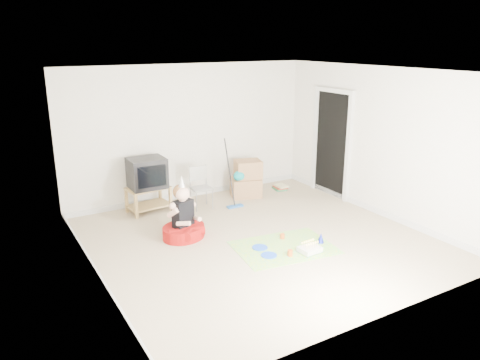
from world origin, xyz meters
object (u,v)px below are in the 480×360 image
crt_tv (147,173)px  cardboard_boxes (246,179)px  tv_stand (148,197)px  folding_chair (201,188)px  seated_woman (183,224)px  birthday_cake (310,250)px

crt_tv → cardboard_boxes: crt_tv is taller
tv_stand → cardboard_boxes: bearing=-4.5°
tv_stand → folding_chair: size_ratio=0.99×
folding_chair → cardboard_boxes: bearing=9.0°
folding_chair → cardboard_boxes: size_ratio=1.09×
seated_woman → birthday_cake: bearing=-46.2°
folding_chair → cardboard_boxes: folding_chair is taller
crt_tv → folding_chair: crt_tv is taller
crt_tv → seated_woman: (0.07, -1.40, -0.51)m
tv_stand → birthday_cake: (1.46, -2.85, -0.23)m
seated_woman → birthday_cake: size_ratio=3.16×
cardboard_boxes → seated_woman: (-1.92, -1.25, -0.13)m
tv_stand → birthday_cake: bearing=-62.9°
crt_tv → folding_chair: size_ratio=0.79×
seated_woman → birthday_cake: seated_woman is taller
folding_chair → seated_woman: bearing=-128.0°
folding_chair → seated_woman: (-0.84, -1.08, -0.16)m
cardboard_boxes → tv_stand: bearing=175.5°
tv_stand → crt_tv: (0.00, 0.00, 0.46)m
tv_stand → folding_chair: folding_chair is taller
birthday_cake → crt_tv: bearing=117.1°
crt_tv → folding_chair: (0.91, -0.33, -0.35)m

